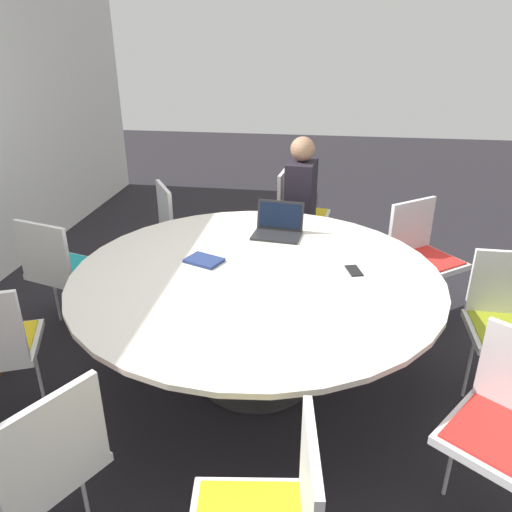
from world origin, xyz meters
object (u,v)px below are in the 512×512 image
object	(u,v)px
chair_2	(61,265)
chair_6	(512,419)
chair_8	(422,250)
chair_4	(39,460)
chair_0	(297,209)
laptop	(278,227)
spiral_notebook	(204,260)
person_0	(303,197)
chair_7	(509,317)
cell_phone	(354,271)
chair_1	(181,225)

from	to	relation	value
chair_2	chair_6	size ratio (longest dim) A/B	1.00
chair_8	chair_4	bearing A→B (deg)	14.25
chair_0	laptop	xyz separation A→B (m)	(-1.14, 0.06, 0.26)
chair_2	spiral_notebook	size ratio (longest dim) A/B	3.48
person_0	spiral_notebook	size ratio (longest dim) A/B	4.87
person_0	chair_4	bearing A→B (deg)	-10.05
chair_6	chair_7	bearing A→B (deg)	-69.25
chair_0	spiral_notebook	world-z (taller)	chair_0
spiral_notebook	cell_phone	bearing A→B (deg)	-90.07
chair_0	cell_phone	world-z (taller)	chair_0
chair_1	chair_7	distance (m)	2.52
chair_8	person_0	xyz separation A→B (m)	(0.55, 0.91, 0.19)
chair_7	chair_4	bearing A→B (deg)	33.55
laptop	chair_4	bearing A→B (deg)	-104.10
chair_4	cell_phone	distance (m)	1.84
person_0	chair_6	bearing A→B (deg)	30.13
chair_7	laptop	xyz separation A→B (m)	(0.55, 1.37, 0.26)
chair_2	chair_7	xyz separation A→B (m)	(-0.28, -2.84, 0.00)
chair_2	chair_8	xyz separation A→B (m)	(0.61, -2.50, 0.00)
chair_4	cell_phone	world-z (taller)	chair_4
chair_6	cell_phone	size ratio (longest dim) A/B	5.68
chair_1	spiral_notebook	world-z (taller)	chair_1
chair_1	chair_6	world-z (taller)	same
chair_7	chair_8	distance (m)	0.95
chair_0	chair_4	xyz separation A→B (m)	(-3.03, 0.77, 0.00)
chair_4	chair_6	size ratio (longest dim) A/B	1.00
chair_1	chair_6	distance (m)	2.83
chair_2	chair_4	world-z (taller)	same
chair_8	chair_7	bearing A→B (deg)	73.39
spiral_notebook	chair_2	bearing A→B (deg)	77.44
chair_2	chair_7	bearing A→B (deg)	10.22
chair_2	chair_4	bearing A→B (deg)	-48.92
cell_phone	chair_8	bearing A→B (deg)	-32.29
chair_2	chair_8	size ratio (longest dim) A/B	1.00
chair_7	laptop	bearing A→B (deg)	-20.93
person_0	laptop	bearing A→B (deg)	-0.99
chair_0	chair_6	size ratio (longest dim) A/B	1.00
chair_0	chair_6	bearing A→B (deg)	29.12
chair_4	chair_8	bearing A→B (deg)	-8.87
chair_8	spiral_notebook	world-z (taller)	chair_8
chair_4	chair_2	bearing A→B (deg)	54.29
chair_0	chair_1	distance (m)	1.07
chair_1	cell_phone	world-z (taller)	chair_1
chair_2	laptop	xyz separation A→B (m)	(0.27, -1.47, 0.26)
chair_1	chair_8	size ratio (longest dim) A/B	1.00
chair_2	chair_6	bearing A→B (deg)	-7.84
chair_8	laptop	world-z (taller)	laptop
chair_2	chair_6	world-z (taller)	same
cell_phone	person_0	bearing A→B (deg)	14.97
chair_1	laptop	size ratio (longest dim) A/B	2.54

